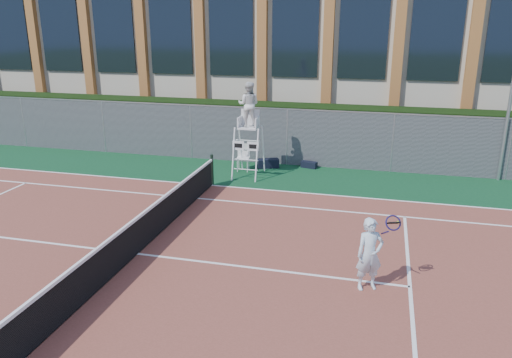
% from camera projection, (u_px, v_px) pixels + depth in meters
% --- Properties ---
extents(ground, '(120.00, 120.00, 0.00)m').
position_uv_depth(ground, '(137.00, 255.00, 12.18)').
color(ground, '#233814').
extents(apron, '(36.00, 20.00, 0.01)m').
position_uv_depth(apron, '(155.00, 238.00, 13.10)').
color(apron, '#0D3C20').
rests_on(apron, ground).
extents(tennis_court, '(23.77, 10.97, 0.02)m').
position_uv_depth(tennis_court, '(137.00, 254.00, 12.17)').
color(tennis_court, brown).
rests_on(tennis_court, apron).
extents(tennis_net, '(0.10, 11.30, 1.10)m').
position_uv_depth(tennis_net, '(136.00, 235.00, 12.01)').
color(tennis_net, black).
rests_on(tennis_net, ground).
extents(fence, '(40.00, 0.06, 2.20)m').
position_uv_depth(fence, '(238.00, 135.00, 19.97)').
color(fence, '#595E60').
rests_on(fence, ground).
extents(hedge, '(40.00, 1.40, 2.20)m').
position_uv_depth(hedge, '(246.00, 129.00, 21.08)').
color(hedge, black).
rests_on(hedge, ground).
extents(building, '(45.00, 10.60, 8.22)m').
position_uv_depth(building, '(284.00, 46.00, 27.49)').
color(building, beige).
rests_on(building, ground).
extents(steel_pole, '(0.12, 0.12, 4.59)m').
position_uv_depth(steel_pole, '(508.00, 117.00, 17.21)').
color(steel_pole, '#9EA0A5').
rests_on(steel_pole, ground).
extents(umpire_chair, '(0.97, 1.49, 3.46)m').
position_uv_depth(umpire_chair, '(249.00, 107.00, 17.70)').
color(umpire_chair, white).
rests_on(umpire_chair, ground).
extents(plastic_chair, '(0.53, 0.53, 1.01)m').
position_uv_depth(plastic_chair, '(243.00, 155.00, 18.91)').
color(plastic_chair, silver).
rests_on(plastic_chair, apron).
extents(sports_bag_near, '(0.87, 0.64, 0.35)m').
position_uv_depth(sports_bag_near, '(268.00, 163.00, 19.33)').
color(sports_bag_near, black).
rests_on(sports_bag_near, apron).
extents(sports_bag_far, '(0.65, 0.39, 0.24)m').
position_uv_depth(sports_bag_far, '(309.00, 165.00, 19.34)').
color(sports_bag_far, black).
rests_on(sports_bag_far, apron).
extents(tennis_player, '(0.95, 0.72, 1.61)m').
position_uv_depth(tennis_player, '(370.00, 254.00, 10.37)').
color(tennis_player, silver).
rests_on(tennis_player, tennis_court).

